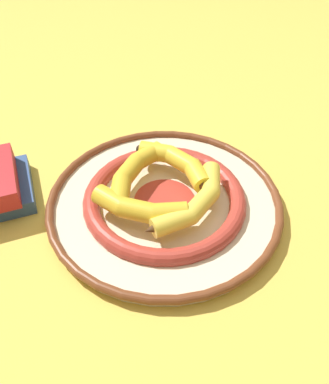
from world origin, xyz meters
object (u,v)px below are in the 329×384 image
banana_b (179,163)px  banana_d (137,208)px  decorative_bowl (164,200)px  banana_c (134,170)px  banana_a (195,203)px

banana_b → banana_d: 0.13m
decorative_bowl → banana_b: (-0.05, 0.04, 0.03)m
banana_d → banana_c: bearing=112.7°
banana_a → banana_d: 0.09m
banana_c → banana_a: bearing=76.8°
decorative_bowl → banana_a: (0.05, 0.03, 0.03)m
banana_a → banana_c: banana_c is taller
banana_a → banana_c: (-0.10, -0.07, 0.00)m
banana_d → banana_a: bearing=24.1°
banana_b → banana_c: bearing=56.7°
banana_d → decorative_bowl: bearing=66.6°
decorative_bowl → banana_c: bearing=-142.4°
banana_a → banana_d: size_ratio=1.08×
decorative_bowl → banana_a: 0.07m
banana_b → banana_a: bearing=146.1°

